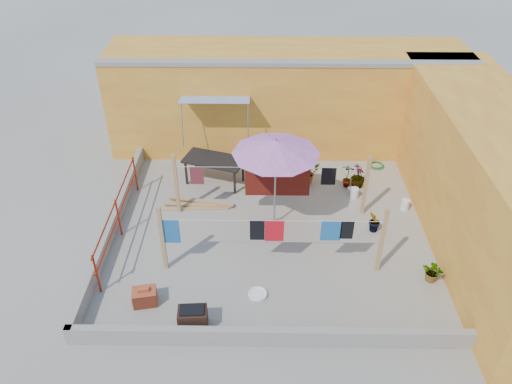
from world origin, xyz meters
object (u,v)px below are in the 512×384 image
(brick_stack, at_px, (145,297))
(water_jug_a, at_px, (405,205))
(patio_umbrella, at_px, (276,148))
(plant_back_a, at_px, (307,172))
(brazier, at_px, (193,318))
(white_basin, at_px, (258,294))
(outdoor_table, at_px, (214,161))
(water_jug_b, at_px, (354,193))
(green_hose, at_px, (377,165))

(brick_stack, relative_size, water_jug_a, 1.66)
(patio_umbrella, xyz_separation_m, plant_back_a, (1.01, 1.98, -1.97))
(brazier, height_order, white_basin, brazier)
(white_basin, bearing_deg, plant_back_a, 72.66)
(water_jug_a, bearing_deg, outdoor_table, 166.68)
(outdoor_table, height_order, water_jug_b, outdoor_table)
(outdoor_table, distance_m, white_basin, 4.75)
(outdoor_table, bearing_deg, plant_back_a, 0.44)
(white_basin, relative_size, green_hose, 0.91)
(water_jug_a, bearing_deg, brick_stack, -151.60)
(white_basin, bearing_deg, brick_stack, -174.11)
(water_jug_a, distance_m, green_hose, 2.25)
(water_jug_a, xyz_separation_m, water_jug_b, (-1.31, 0.54, 0.00))
(brick_stack, relative_size, green_hose, 1.19)
(white_basin, distance_m, water_jug_b, 4.66)
(patio_umbrella, relative_size, brazier, 4.33)
(outdoor_table, relative_size, water_jug_a, 5.51)
(patio_umbrella, height_order, white_basin, patio_umbrella)
(water_jug_b, relative_size, plant_back_a, 0.49)
(brazier, xyz_separation_m, water_jug_a, (5.34, 4.15, -0.11))
(outdoor_table, relative_size, brick_stack, 3.31)
(water_jug_a, height_order, green_hose, water_jug_a)
(brick_stack, relative_size, white_basin, 1.32)
(patio_umbrella, bearing_deg, green_hose, 41.86)
(patio_umbrella, relative_size, water_jug_a, 7.77)
(outdoor_table, height_order, brazier, outdoor_table)
(white_basin, bearing_deg, outdoor_table, 106.21)
(brick_stack, height_order, plant_back_a, plant_back_a)
(green_hose, bearing_deg, water_jug_b, -119.60)
(outdoor_table, bearing_deg, water_jug_b, -10.14)
(green_hose, height_order, plant_back_a, plant_back_a)
(green_hose, xyz_separation_m, plant_back_a, (-2.24, -0.93, 0.33))
(brick_stack, xyz_separation_m, brazier, (1.13, -0.65, 0.07))
(white_basin, bearing_deg, patio_umbrella, 80.89)
(brazier, height_order, green_hose, brazier)
(water_jug_a, bearing_deg, patio_umbrella, -169.07)
(patio_umbrella, bearing_deg, brick_stack, -135.65)
(patio_umbrella, height_order, green_hose, patio_umbrella)
(brick_stack, distance_m, green_hose, 8.38)
(patio_umbrella, distance_m, water_jug_a, 4.27)
(patio_umbrella, xyz_separation_m, water_jug_b, (2.30, 1.24, -2.17))
(outdoor_table, xyz_separation_m, green_hose, (4.97, 0.95, -0.70))
(brick_stack, bearing_deg, green_hose, 43.05)
(brick_stack, relative_size, plant_back_a, 0.80)
(patio_umbrella, height_order, water_jug_a, patio_umbrella)
(brick_stack, xyz_separation_m, plant_back_a, (3.88, 4.79, 0.17))
(outdoor_table, xyz_separation_m, brazier, (-0.02, -5.41, -0.47))
(brazier, height_order, water_jug_b, brazier)
(green_hose, bearing_deg, white_basin, -123.81)
(patio_umbrella, height_order, brick_stack, patio_umbrella)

